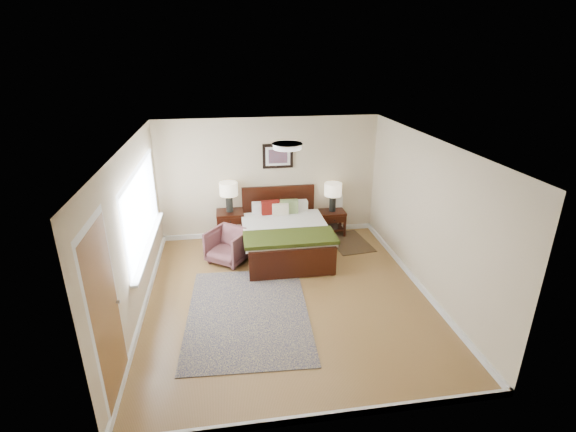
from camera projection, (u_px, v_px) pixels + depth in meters
The scene contains 18 objects.
floor at pixel (287, 296), 6.78m from camera, with size 5.00×5.00×0.00m, color brown.
back_wall at pixel (269, 178), 8.61m from camera, with size 4.50×0.04×2.50m, color #C7B490.
front_wall at pixel (326, 325), 4.02m from camera, with size 4.50×0.04×2.50m, color #C7B490.
left_wall at pixel (133, 235), 6.00m from camera, with size 0.04×5.00×2.50m, color #C7B490.
right_wall at pixel (427, 217), 6.64m from camera, with size 0.04×5.00×2.50m, color #C7B490.
ceiling at pixel (287, 143), 5.85m from camera, with size 4.50×5.00×0.02m, color white.
window at pixel (144, 209), 6.60m from camera, with size 0.11×2.72×1.32m.
door at pixel (106, 316), 4.46m from camera, with size 0.06×1.00×2.18m.
ceil_fixture at pixel (287, 146), 5.87m from camera, with size 0.44×0.44×0.08m.
bed at pixel (285, 230), 8.02m from camera, with size 1.65×1.98×1.07m.
wall_art at pixel (278, 156), 8.43m from camera, with size 0.62×0.05×0.50m.
nightstand_left at pixel (230, 218), 8.53m from camera, with size 0.55×0.49×0.65m.
nightstand_right at pixel (332, 220), 8.92m from camera, with size 0.54×0.40×0.53m.
lamp_left at pixel (229, 191), 8.34m from camera, with size 0.36×0.36×0.61m.
lamp_right at pixel (333, 192), 8.69m from camera, with size 0.36×0.36×0.61m.
armchair at pixel (228, 246), 7.79m from camera, with size 0.68×0.70×0.63m, color brown.
rug_persian at pixel (248, 313), 6.33m from camera, with size 1.81×2.56×0.01m, color #0B0D39.
rug_navy at pixel (349, 242), 8.65m from camera, with size 0.73×1.09×0.01m, color black.
Camera 1 is at (-0.88, -5.75, 3.73)m, focal length 26.00 mm.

